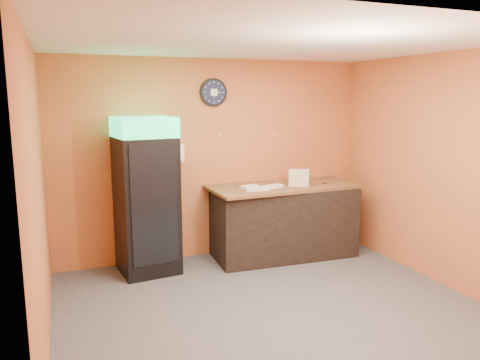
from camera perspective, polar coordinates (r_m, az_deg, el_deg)
name	(u,v)px	position (r m, az deg, el deg)	size (l,w,h in m)	color
floor	(272,309)	(5.28, 3.98, -15.44)	(4.50, 4.50, 0.00)	#47474C
back_wall	(214,159)	(6.69, -3.21, 2.56)	(4.50, 0.02, 2.80)	#CB6B39
left_wall	(38,200)	(4.39, -23.39, -2.25)	(0.02, 4.00, 2.80)	#CB6B39
right_wall	(443,170)	(6.15, 23.47, 1.08)	(0.02, 4.00, 2.80)	#CB6B39
ceiling	(276,43)	(4.80, 4.40, 16.35)	(4.50, 4.00, 0.02)	white
beverage_cooler	(146,198)	(6.13, -11.34, -2.20)	(0.78, 0.79, 2.03)	black
prep_counter	(283,222)	(6.80, 5.27, -5.09)	(1.99, 0.89, 1.00)	black
wall_clock	(213,92)	(6.60, -3.26, 10.62)	(0.39, 0.06, 0.39)	black
wall_phone	(179,154)	(6.48, -7.42, 3.22)	(0.13, 0.11, 0.24)	white
butcher_paper	(284,187)	(6.68, 5.34, -0.80)	(2.11, 0.92, 0.04)	brown
sub_roll_stack	(298,178)	(6.61, 7.14, 0.27)	(0.30, 0.20, 0.24)	beige
wrapped_sandwich_left	(257,189)	(6.26, 2.04, -1.11)	(0.30, 0.12, 0.04)	silver
wrapped_sandwich_mid	(273,187)	(6.44, 4.00, -0.82)	(0.29, 0.11, 0.04)	silver
wrapped_sandwich_right	(250,187)	(6.44, 1.18, -0.82)	(0.26, 0.10, 0.04)	silver
kitchen_tool	(277,183)	(6.69, 4.51, -0.33)	(0.06, 0.06, 0.06)	silver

